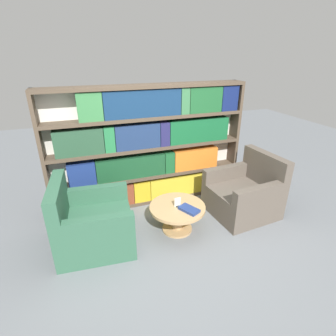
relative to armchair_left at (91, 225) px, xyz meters
name	(u,v)px	position (x,y,z in m)	size (l,w,h in m)	color
ground_plane	(178,246)	(1.02, -0.42, -0.31)	(14.00, 14.00, 0.00)	slate
bookshelf	(151,147)	(1.07, 0.86, 0.64)	(3.10, 0.30, 1.90)	silver
armchair_left	(91,225)	(0.00, 0.00, 0.00)	(1.00, 0.96, 0.93)	#336047
armchair_right	(245,194)	(2.30, 0.00, 0.00)	(1.00, 0.96, 0.93)	brown
coffee_table	(177,213)	(1.15, -0.08, -0.03)	(0.77, 0.77, 0.39)	tan
table_sign	(177,203)	(1.15, -0.08, 0.13)	(0.09, 0.06, 0.13)	black
stray_book	(189,209)	(1.25, -0.24, 0.10)	(0.26, 0.31, 0.04)	navy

